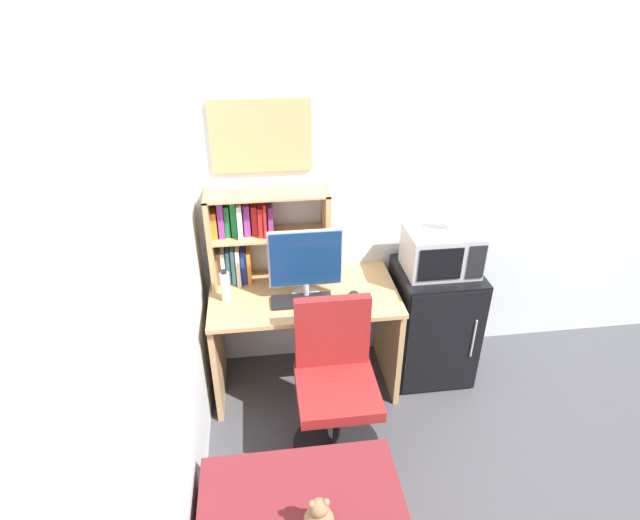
{
  "coord_description": "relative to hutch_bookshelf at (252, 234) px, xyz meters",
  "views": [
    {
      "loc": [
        -1.2,
        -3.01,
        2.53
      ],
      "look_at": [
        -0.85,
        -0.36,
        1.01
      ],
      "focal_mm": 28.41,
      "sensor_mm": 36.0,
      "label": 1
    }
  ],
  "objects": [
    {
      "name": "wall_back",
      "position": [
        1.65,
        0.13,
        0.21
      ],
      "size": [
        6.4,
        0.04,
        2.6
      ],
      "primitive_type": "cube",
      "color": "silver",
      "rests_on": "ground_plane"
    },
    {
      "name": "wall_left",
      "position": [
        -0.37,
        -1.49,
        0.21
      ],
      "size": [
        0.04,
        4.4,
        2.6
      ],
      "primitive_type": "cube",
      "color": "silver",
      "rests_on": "ground_plane"
    },
    {
      "name": "desk",
      "position": [
        0.3,
        -0.21,
        -0.57
      ],
      "size": [
        1.2,
        0.65,
        0.76
      ],
      "color": "tan",
      "rests_on": "ground_plane"
    },
    {
      "name": "hutch_bookshelf",
      "position": [
        0.0,
        0.0,
        0.0
      ],
      "size": [
        0.76,
        0.25,
        0.61
      ],
      "color": "tan",
      "rests_on": "desk"
    },
    {
      "name": "monitor",
      "position": [
        0.31,
        -0.26,
        -0.08
      ],
      "size": [
        0.45,
        0.19,
        0.46
      ],
      "color": "#B7B7BC",
      "rests_on": "desk"
    },
    {
      "name": "keyboard",
      "position": [
        0.28,
        -0.32,
        -0.32
      ],
      "size": [
        0.38,
        0.14,
        0.02
      ],
      "primitive_type": "cube",
      "color": "black",
      "rests_on": "desk"
    },
    {
      "name": "computer_mouse",
      "position": [
        0.61,
        -0.3,
        -0.32
      ],
      "size": [
        0.07,
        0.09,
        0.03
      ],
      "primitive_type": "ellipsoid",
      "color": "black",
      "rests_on": "desk"
    },
    {
      "name": "water_bottle",
      "position": [
        -0.18,
        -0.24,
        -0.23
      ],
      "size": [
        0.06,
        0.06,
        0.22
      ],
      "color": "silver",
      "rests_on": "desk"
    },
    {
      "name": "mini_fridge",
      "position": [
        1.2,
        -0.18,
        -0.67
      ],
      "size": [
        0.53,
        0.53,
        0.83
      ],
      "color": "black",
      "rests_on": "ground_plane"
    },
    {
      "name": "microwave",
      "position": [
        1.2,
        -0.18,
        -0.11
      ],
      "size": [
        0.46,
        0.34,
        0.28
      ],
      "color": "#ADADB2",
      "rests_on": "mini_fridge"
    },
    {
      "name": "desk_fan",
      "position": [
        1.28,
        -0.18,
        0.16
      ],
      "size": [
        0.15,
        0.11,
        0.24
      ],
      "color": "silver",
      "rests_on": "microwave"
    },
    {
      "name": "desk_chair",
      "position": [
        0.43,
        -0.75,
        -0.67
      ],
      "size": [
        0.53,
        0.53,
        0.96
      ],
      "color": "black",
      "rests_on": "ground_plane"
    },
    {
      "name": "teddy_bear",
      "position": [
        0.22,
        -1.59,
        -0.57
      ],
      "size": [
        0.13,
        0.13,
        0.2
      ],
      "color": "#846042",
      "rests_on": "bed"
    },
    {
      "name": "wall_corkboard",
      "position": [
        0.09,
        0.1,
        0.6
      ],
      "size": [
        0.61,
        0.02,
        0.44
      ],
      "primitive_type": "cube",
      "color": "tan"
    }
  ]
}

